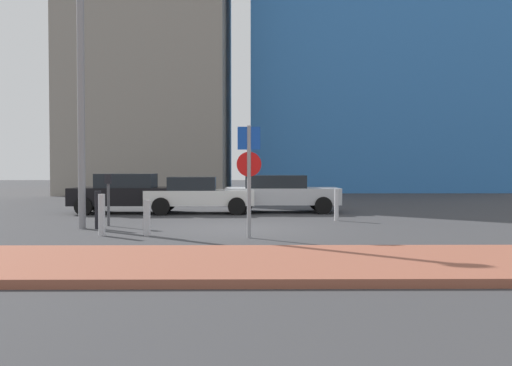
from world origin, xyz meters
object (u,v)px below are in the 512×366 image
parked_car_black (127,192)px  traffic_bollard_far (336,205)px  parking_meter (108,193)px  traffic_bollard_mid (147,218)px  street_lamp (81,70)px  traffic_bollard_edge (102,215)px  parked_car_white (198,194)px  parked_car_silver (280,193)px  traffic_bollard_near (98,210)px  parking_sign_post (249,168)px

parked_car_black → traffic_bollard_far: bearing=-21.8°
parking_meter → traffic_bollard_mid: 2.79m
parking_meter → street_lamp: size_ratio=0.20×
parking_meter → traffic_bollard_edge: size_ratio=1.46×
parked_car_white → traffic_bollard_mid: size_ratio=4.53×
parked_car_black → traffic_bollard_edge: 6.78m
parked_car_black → parked_car_white: 2.69m
traffic_bollard_far → parking_meter: bearing=-167.9°
street_lamp → parked_car_silver: bearing=43.1°
traffic_bollard_near → traffic_bollard_far: bearing=17.7°
parked_car_white → parked_car_black: bearing=177.6°
parked_car_silver → traffic_bollard_far: size_ratio=4.22×
parked_car_silver → traffic_bollard_near: size_ratio=4.08×
traffic_bollard_mid → traffic_bollard_far: 6.53m
traffic_bollard_near → traffic_bollard_edge: bearing=-70.7°
street_lamp → traffic_bollard_near: size_ratio=7.16×
street_lamp → traffic_bollard_edge: size_ratio=7.27×
traffic_bollard_mid → traffic_bollard_edge: 1.13m
street_lamp → traffic_bollard_edge: 4.33m
parked_car_black → parked_car_silver: (5.79, 0.34, -0.02)m
parking_sign_post → parking_meter: size_ratio=1.79×
traffic_bollard_near → parked_car_black: bearing=94.5°
parked_car_silver → traffic_bollard_mid: size_ratio=4.83×
parked_car_white → traffic_bollard_mid: (-0.63, -6.60, -0.26)m
traffic_bollard_edge → traffic_bollard_far: bearing=29.9°
parking_sign_post → traffic_bollard_far: parking_sign_post is taller
parking_sign_post → traffic_bollard_edge: 3.90m
parked_car_black → traffic_bollard_near: bearing=-85.5°
parking_sign_post → traffic_bollard_far: size_ratio=2.65×
parked_car_white → parked_car_silver: parked_car_silver is taller
parked_car_silver → traffic_bollard_mid: bearing=-117.9°
parking_sign_post → parking_meter: 4.98m
traffic_bollard_near → traffic_bollard_far: traffic_bollard_near is taller
parking_sign_post → traffic_bollard_near: (-4.21, 1.93, -1.18)m
parked_car_black → traffic_bollard_near: (0.41, -5.21, -0.25)m
parked_car_black → traffic_bollard_mid: 7.03m
parked_car_silver → traffic_bollard_edge: parked_car_silver is taller
parked_car_white → parking_meter: parking_meter is taller
street_lamp → traffic_bollard_mid: bearing=-36.6°
parked_car_white → parking_meter: bearing=-116.8°
traffic_bollard_mid → traffic_bollard_edge: bearing=179.9°
parked_car_silver → parking_meter: 7.15m
parked_car_silver → parking_meter: bearing=-137.8°
traffic_bollard_mid → traffic_bollard_far: bearing=34.9°
street_lamp → traffic_bollard_near: (0.47, -0.08, -3.90)m
parked_car_white → parking_sign_post: bearing=-74.6°
parking_sign_post → traffic_bollard_far: bearing=56.2°
parked_car_black → parking_sign_post: 8.56m
parked_car_silver → traffic_bollard_near: bearing=-134.1°
parked_car_white → parking_meter: 4.88m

